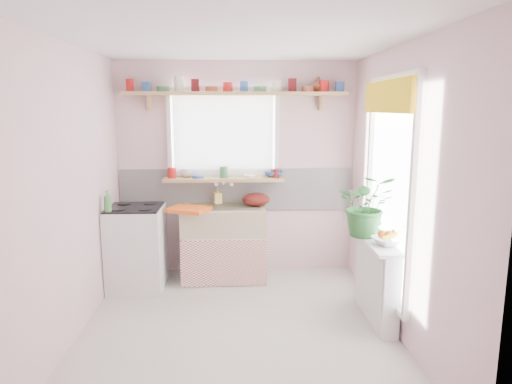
{
  "coord_description": "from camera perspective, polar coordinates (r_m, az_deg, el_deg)",
  "views": [
    {
      "loc": [
        -0.0,
        -3.79,
        1.97
      ],
      "look_at": [
        0.19,
        0.55,
        1.16
      ],
      "focal_mm": 32.0,
      "sensor_mm": 36.0,
      "label": 1
    }
  ],
  "objects": [
    {
      "name": "fruit_bowl",
      "position": [
        4.2,
        16.19,
        -5.92
      ],
      "size": [
        0.34,
        0.34,
        0.07
      ],
      "primitive_type": "imported",
      "rotation": [
        0.0,
        0.0,
        0.31
      ],
      "color": "silver",
      "rests_on": "radiator_ledge"
    },
    {
      "name": "jade_plant",
      "position": [
        4.37,
        13.68,
        -1.62
      ],
      "size": [
        0.61,
        0.55,
        0.59
      ],
      "primitive_type": "imported",
      "rotation": [
        0.0,
        0.0,
        -0.19
      ],
      "color": "#28662C",
      "rests_on": "radiator_ledge"
    },
    {
      "name": "shelf_vase",
      "position": [
        5.41,
        7.82,
        13.16
      ],
      "size": [
        0.21,
        0.21,
        0.17
      ],
      "primitive_type": "imported",
      "rotation": [
        0.0,
        0.0,
        0.43
      ],
      "color": "brown",
      "rests_on": "pine_shelf"
    },
    {
      "name": "fruit",
      "position": [
        4.19,
        16.29,
        -5.13
      ],
      "size": [
        0.2,
        0.14,
        0.1
      ],
      "color": "#DA5912",
      "rests_on": "fruit_bowl"
    },
    {
      "name": "colander",
      "position": [
        5.27,
        0.03,
        -0.9
      ],
      "size": [
        0.41,
        0.41,
        0.15
      ],
      "primitive_type": "ellipsoid",
      "rotation": [
        0.0,
        0.0,
        0.34
      ],
      "color": "#56120E",
      "rests_on": "sink_unit"
    },
    {
      "name": "sill_cup",
      "position": [
        5.41,
        -8.66,
        2.37
      ],
      "size": [
        0.15,
        0.15,
        0.1
      ],
      "primitive_type": "imported",
      "rotation": [
        0.0,
        0.0,
        -0.23
      ],
      "color": "beige",
      "rests_on": "windowsill"
    },
    {
      "name": "pine_shelf",
      "position": [
        5.26,
        -2.52,
        12.18
      ],
      "size": [
        2.52,
        0.24,
        0.04
      ],
      "primitive_type": "cube",
      "color": "tan",
      "rests_on": "room"
    },
    {
      "name": "herb_pot",
      "position": [
        4.49,
        14.9,
        -3.97
      ],
      "size": [
        0.12,
        0.1,
        0.19
      ],
      "primitive_type": "imported",
      "rotation": [
        0.0,
        0.0,
        0.29
      ],
      "color": "#296327",
      "rests_on": "radiator_ledge"
    },
    {
      "name": "room",
      "position": [
        4.73,
        5.58,
        3.24
      ],
      "size": [
        3.2,
        3.2,
        3.2
      ],
      "color": "beige",
      "rests_on": "ground"
    },
    {
      "name": "cooker",
      "position": [
        5.19,
        -14.7,
        -6.72
      ],
      "size": [
        0.58,
        0.58,
        0.93
      ],
      "color": "white",
      "rests_on": "ground"
    },
    {
      "name": "sink_unit",
      "position": [
        5.31,
        -4.0,
        -6.3
      ],
      "size": [
        0.95,
        0.65,
        1.11
      ],
      "color": "white",
      "rests_on": "ground"
    },
    {
      "name": "radiator_ledge",
      "position": [
        4.48,
        14.8,
        -10.34
      ],
      "size": [
        0.22,
        0.95,
        0.78
      ],
      "color": "white",
      "rests_on": "ground"
    },
    {
      "name": "dish_tray",
      "position": [
        5.04,
        -8.39,
        -2.15
      ],
      "size": [
        0.51,
        0.46,
        0.04
      ],
      "primitive_type": "cube",
      "rotation": [
        0.0,
        0.0,
        -0.41
      ],
      "color": "orange",
      "rests_on": "sink_unit"
    },
    {
      "name": "cooker_bottle",
      "position": [
        4.9,
        -18.06,
        -1.09
      ],
      "size": [
        0.11,
        0.11,
        0.22
      ],
      "primitive_type": "imported",
      "rotation": [
        0.0,
        0.0,
        -0.3
      ],
      "color": "#458A46",
      "rests_on": "cooker"
    },
    {
      "name": "shelf_crockery",
      "position": [
        5.26,
        -2.53,
        13.0
      ],
      "size": [
        2.47,
        0.11,
        0.12
      ],
      "color": "red",
      "rests_on": "pine_shelf"
    },
    {
      "name": "soap_bottle_sink",
      "position": [
        5.39,
        -4.81,
        -0.42
      ],
      "size": [
        0.11,
        0.11,
        0.19
      ],
      "primitive_type": "imported",
      "rotation": [
        0.0,
        0.0,
        0.26
      ],
      "color": "#EAD768",
      "rests_on": "sink_unit"
    },
    {
      "name": "windowsill",
      "position": [
        5.34,
        -4.05,
        1.58
      ],
      "size": [
        1.4,
        0.22,
        0.04
      ],
      "primitive_type": "cube",
      "color": "tan",
      "rests_on": "room"
    },
    {
      "name": "sill_crockery",
      "position": [
        5.33,
        -4.06,
        2.4
      ],
      "size": [
        1.35,
        0.11,
        0.12
      ],
      "color": "red",
      "rests_on": "windowsill"
    },
    {
      "name": "sill_bowl",
      "position": [
        5.4,
        2.16,
        2.28
      ],
      "size": [
        0.22,
        0.22,
        0.07
      ],
      "primitive_type": "imported",
      "rotation": [
        0.0,
        0.0,
        0.07
      ],
      "color": "#3357A8",
      "rests_on": "windowsill"
    }
  ]
}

